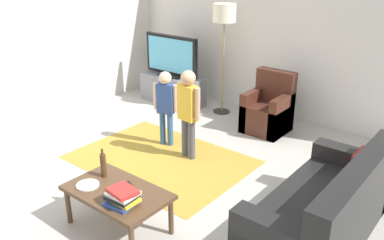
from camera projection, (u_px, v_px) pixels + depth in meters
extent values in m
plane|color=#B2ADA3|center=(159.00, 188.00, 4.65)|extent=(7.80, 7.80, 0.00)
cube|color=silver|center=(289.00, 33.00, 6.30)|extent=(6.00, 0.12, 2.70)
cube|color=silver|center=(5.00, 38.00, 5.89)|extent=(0.12, 6.00, 2.70)
cube|color=#B28C33|center=(161.00, 159.00, 5.30)|extent=(2.20, 1.60, 0.01)
cube|color=slate|center=(173.00, 89.00, 7.27)|extent=(1.20, 0.44, 0.50)
cube|color=black|center=(171.00, 98.00, 7.29)|extent=(1.10, 0.32, 0.03)
cube|color=black|center=(172.00, 75.00, 7.16)|extent=(0.44, 0.28, 0.03)
cube|color=black|center=(171.00, 55.00, 7.02)|extent=(1.10, 0.07, 0.68)
cube|color=#59B2D8|center=(170.00, 55.00, 7.00)|extent=(1.00, 0.01, 0.58)
cube|color=black|center=(318.00, 218.00, 3.77)|extent=(0.80, 1.80, 0.42)
cube|color=black|center=(354.00, 209.00, 3.52)|extent=(0.20, 1.80, 0.86)
cube|color=black|center=(349.00, 175.00, 4.32)|extent=(0.80, 0.20, 0.60)
cube|color=#B22823|center=(360.00, 167.00, 3.95)|extent=(0.10, 0.32, 0.32)
cube|color=#472319|center=(266.00, 118.00, 6.08)|extent=(0.60, 0.60, 0.42)
cube|color=#472319|center=(275.00, 99.00, 6.14)|extent=(0.60, 0.16, 0.90)
cube|color=#472319|center=(253.00, 109.00, 6.18)|extent=(0.12, 0.60, 0.60)
cube|color=#472319|center=(281.00, 116.00, 5.90)|extent=(0.12, 0.60, 0.60)
cylinder|color=#262626|center=(222.00, 111.00, 6.91)|extent=(0.28, 0.28, 0.02)
cylinder|color=#99844C|center=(223.00, 68.00, 6.62)|extent=(0.03, 0.03, 1.50)
cylinder|color=silver|center=(224.00, 13.00, 6.29)|extent=(0.36, 0.36, 0.28)
cylinder|color=#33598C|center=(163.00, 128.00, 5.65)|extent=(0.08, 0.08, 0.48)
cylinder|color=#33598C|center=(170.00, 129.00, 5.62)|extent=(0.08, 0.08, 0.48)
cube|color=#2D478C|center=(166.00, 99.00, 5.47)|extent=(0.25, 0.19, 0.41)
sphere|color=beige|center=(165.00, 78.00, 5.36)|extent=(0.17, 0.17, 0.17)
cylinder|color=beige|center=(156.00, 96.00, 5.51)|extent=(0.06, 0.06, 0.37)
cylinder|color=beige|center=(176.00, 98.00, 5.42)|extent=(0.06, 0.06, 0.37)
cylinder|color=#4C4C59|center=(185.00, 137.00, 5.31)|extent=(0.09, 0.09, 0.53)
cylinder|color=#4C4C59|center=(192.00, 140.00, 5.23)|extent=(0.09, 0.09, 0.53)
cube|color=gold|center=(188.00, 103.00, 5.09)|extent=(0.27, 0.17, 0.45)
sphere|color=tan|center=(188.00, 78.00, 4.96)|extent=(0.19, 0.19, 0.19)
cylinder|color=tan|center=(179.00, 98.00, 5.18)|extent=(0.07, 0.07, 0.41)
cylinder|color=tan|center=(197.00, 104.00, 4.97)|extent=(0.07, 0.07, 0.41)
cube|color=#513823|center=(117.00, 192.00, 3.83)|extent=(1.00, 0.60, 0.04)
cylinder|color=#513823|center=(68.00, 206.00, 3.99)|extent=(0.05, 0.05, 0.38)
cylinder|color=#513823|center=(108.00, 185.00, 4.35)|extent=(0.05, 0.05, 0.38)
cylinder|color=#513823|center=(171.00, 217.00, 3.82)|extent=(0.05, 0.05, 0.38)
cube|color=#334CA5|center=(121.00, 203.00, 3.60)|extent=(0.27, 0.24, 0.03)
cube|color=yellow|center=(124.00, 200.00, 3.59)|extent=(0.26, 0.19, 0.03)
cube|color=black|center=(122.00, 197.00, 3.58)|extent=(0.26, 0.23, 0.02)
cube|color=white|center=(123.00, 193.00, 3.58)|extent=(0.26, 0.23, 0.03)
cube|color=red|center=(123.00, 191.00, 3.56)|extent=(0.28, 0.23, 0.03)
cylinder|color=#4C3319|center=(103.00, 165.00, 4.02)|extent=(0.06, 0.06, 0.24)
cylinder|color=#4C3319|center=(102.00, 152.00, 3.96)|extent=(0.02, 0.02, 0.06)
cube|color=black|center=(130.00, 186.00, 3.87)|extent=(0.18, 0.11, 0.02)
cylinder|color=white|center=(88.00, 185.00, 3.89)|extent=(0.22, 0.22, 0.02)
cube|color=silver|center=(89.00, 185.00, 3.88)|extent=(0.14, 0.07, 0.01)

